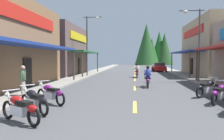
# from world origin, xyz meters

# --- Properties ---
(ground) EXTENTS (10.16, 85.14, 0.10)m
(ground) POSITION_xyz_m (0.00, 27.57, -0.05)
(ground) COLOR #4C4C4F
(sidewalk_left) EXTENTS (2.08, 85.14, 0.12)m
(sidewalk_left) POSITION_xyz_m (-6.12, 27.57, 0.06)
(sidewalk_left) COLOR gray
(sidewalk_left) RESTS_ON ground
(sidewalk_right) EXTENTS (2.08, 85.14, 0.12)m
(sidewalk_right) POSITION_xyz_m (6.12, 27.57, 0.06)
(sidewalk_right) COLOR gray
(sidewalk_right) RESTS_ON ground
(centerline_dashes) EXTENTS (0.16, 59.76, 0.01)m
(centerline_dashes) POSITION_xyz_m (0.00, 30.91, 0.01)
(centerline_dashes) COLOR #E0C64C
(centerline_dashes) RESTS_ON ground
(storefront_left_far) EXTENTS (10.58, 11.20, 6.14)m
(storefront_left_far) POSITION_xyz_m (-11.52, 26.39, 3.07)
(storefront_left_far) COLOR brown
(storefront_left_far) RESTS_ON ground
(streetlamp_left) EXTENTS (2.12, 0.30, 6.88)m
(streetlamp_left) POSITION_xyz_m (-5.18, 23.54, 4.41)
(streetlamp_left) COLOR #474C51
(streetlamp_left) RESTS_ON ground
(streetlamp_right) EXTENTS (2.12, 0.30, 6.28)m
(streetlamp_right) POSITION_xyz_m (5.16, 18.17, 4.08)
(streetlamp_right) COLOR #474C51
(streetlamp_right) RESTS_ON ground
(motorcycle_parked_right_2) EXTENTS (1.40, 1.74, 1.04)m
(motorcycle_parked_right_2) POSITION_xyz_m (3.91, 8.96, 0.49)
(motorcycle_parked_right_2) COLOR black
(motorcycle_parked_right_2) RESTS_ON ground
(motorcycle_parked_right_3) EXTENTS (1.69, 1.47, 1.04)m
(motorcycle_parked_right_3) POSITION_xyz_m (3.92, 10.74, 0.49)
(motorcycle_parked_right_3) COLOR black
(motorcycle_parked_right_3) RESTS_ON ground
(motorcycle_parked_left_0) EXTENTS (1.88, 1.19, 1.04)m
(motorcycle_parked_left_0) POSITION_xyz_m (-3.67, 5.06, 0.49)
(motorcycle_parked_left_0) COLOR black
(motorcycle_parked_left_0) RESTS_ON ground
(motorcycle_parked_left_1) EXTENTS (1.74, 1.41, 1.04)m
(motorcycle_parked_left_1) POSITION_xyz_m (-3.83, 6.38, 0.49)
(motorcycle_parked_left_1) COLOR black
(motorcycle_parked_left_1) RESTS_ON ground
(motorcycle_parked_left_2) EXTENTS (1.81, 1.30, 1.04)m
(motorcycle_parked_left_2) POSITION_xyz_m (-3.83, 8.08, 0.49)
(motorcycle_parked_left_2) COLOR black
(motorcycle_parked_left_2) RESTS_ON ground
(rider_cruising_lead) EXTENTS (0.60, 2.14, 1.57)m
(rider_cruising_lead) POSITION_xyz_m (0.93, 14.60, 0.66)
(rider_cruising_lead) COLOR black
(rider_cruising_lead) RESTS_ON ground
(rider_cruising_trailing) EXTENTS (0.60, 2.14, 1.57)m
(rider_cruising_trailing) POSITION_xyz_m (0.24, 22.71, 0.66)
(rider_cruising_trailing) COLOR black
(rider_cruising_trailing) RESTS_ON ground
(pedestrian_browsing) EXTENTS (0.27, 0.57, 1.71)m
(pedestrian_browsing) POSITION_xyz_m (-5.86, 9.45, 1.00)
(pedestrian_browsing) COLOR #B2A599
(pedestrian_browsing) RESTS_ON ground
(parked_car_curbside) EXTENTS (2.09, 4.31, 1.40)m
(parked_car_curbside) POSITION_xyz_m (3.88, 34.91, 0.69)
(parked_car_curbside) COLOR #B21919
(parked_car_curbside) RESTS_ON ground
(treeline_backdrop) EXTENTS (12.52, 9.03, 13.26)m
(treeline_backdrop) POSITION_xyz_m (6.21, 72.28, 5.80)
(treeline_backdrop) COLOR #285723
(treeline_backdrop) RESTS_ON ground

